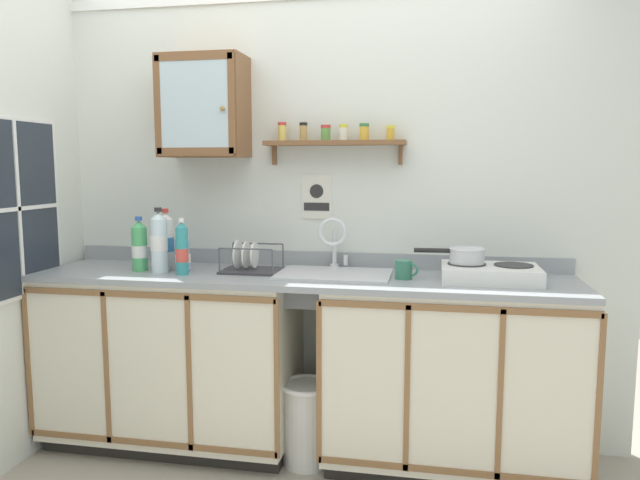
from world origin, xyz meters
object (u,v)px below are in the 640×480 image
object	(u,v)px
bottle_water_clear_1	(159,242)
wall_cabinet	(204,107)
hot_plate_stove	(490,273)
warning_sign	(317,197)
dish_rack	(250,264)
mug	(404,270)
bottle_detergent_teal_2	(182,250)
bottle_water_blue_4	(183,253)
bottle_soda_green_0	(140,247)
bottle_opaque_white_3	(166,241)
sink	(334,282)
saucepan	(466,255)
trash_bin	(307,421)

from	to	relation	value
bottle_water_clear_1	wall_cabinet	size ratio (longest dim) A/B	0.63
hot_plate_stove	warning_sign	xyz separation A→B (m)	(-0.89, 0.27, 0.34)
dish_rack	warning_sign	bearing A→B (deg)	38.07
mug	wall_cabinet	xyz separation A→B (m)	(-1.06, 0.16, 0.80)
bottle_detergent_teal_2	bottle_water_blue_4	bearing A→B (deg)	112.60
bottle_water_clear_1	mug	xyz separation A→B (m)	(1.23, 0.07, -0.11)
bottle_water_clear_1	bottle_water_blue_4	distance (m)	0.13
bottle_detergent_teal_2	warning_sign	distance (m)	0.76
bottle_soda_green_0	bottle_opaque_white_3	world-z (taller)	bottle_opaque_white_3
hot_plate_stove	bottle_water_blue_4	xyz separation A→B (m)	(-1.54, -0.01, 0.06)
bottle_water_clear_1	bottle_detergent_teal_2	distance (m)	0.14
sink	hot_plate_stove	size ratio (longest dim) A/B	1.25
bottle_opaque_white_3	dish_rack	size ratio (longest dim) A/B	1.07
saucepan	bottle_soda_green_0	size ratio (longest dim) A/B	1.19
dish_rack	wall_cabinet	distance (m)	0.86
bottle_opaque_white_3	bottle_detergent_teal_2	bearing A→B (deg)	-42.34
bottle_water_clear_1	warning_sign	bearing A→B (deg)	25.40
saucepan	bottle_water_blue_4	size ratio (longest dim) A/B	1.54
saucepan	trash_bin	world-z (taller)	saucepan
bottle_water_clear_1	warning_sign	world-z (taller)	warning_sign
warning_sign	trash_bin	bearing A→B (deg)	-86.54
wall_cabinet	bottle_opaque_white_3	bearing A→B (deg)	-146.21
sink	saucepan	xyz separation A→B (m)	(0.64, 0.00, 0.15)
bottle_soda_green_0	bottle_water_clear_1	distance (m)	0.14
bottle_soda_green_0	bottle_detergent_teal_2	distance (m)	0.27
bottle_water_clear_1	warning_sign	distance (m)	0.85
bottle_soda_green_0	warning_sign	distance (m)	0.96
saucepan	bottle_water_clear_1	xyz separation A→B (m)	(-1.52, -0.11, 0.04)
hot_plate_stove	warning_sign	size ratio (longest dim) A/B	1.89
saucepan	bottle_opaque_white_3	size ratio (longest dim) A/B	1.05
hot_plate_stove	bottle_water_blue_4	bearing A→B (deg)	-179.48
bottle_water_clear_1	trash_bin	size ratio (longest dim) A/B	0.80
saucepan	bottle_detergent_teal_2	bearing A→B (deg)	-174.18
bottle_opaque_white_3	wall_cabinet	world-z (taller)	wall_cabinet
sink	warning_sign	distance (m)	0.50
dish_rack	hot_plate_stove	bearing A→B (deg)	-1.32
bottle_opaque_white_3	trash_bin	xyz separation A→B (m)	(0.78, -0.11, -0.87)
dish_rack	saucepan	bearing A→B (deg)	-0.22
dish_rack	mug	size ratio (longest dim) A/B	2.60
bottle_detergent_teal_2	wall_cabinet	bearing A→B (deg)	83.24
bottle_water_blue_4	trash_bin	distance (m)	1.06
wall_cabinet	bottle_water_blue_4	bearing A→B (deg)	-115.66
wall_cabinet	sink	bearing A→B (deg)	-9.18
bottle_detergent_teal_2	dish_rack	distance (m)	0.35
bottle_opaque_white_3	bottle_water_blue_4	world-z (taller)	bottle_opaque_white_3
bottle_water_blue_4	trash_bin	world-z (taller)	bottle_water_blue_4
bottle_soda_green_0	warning_sign	world-z (taller)	warning_sign
warning_sign	trash_bin	size ratio (longest dim) A/B	0.57
sink	saucepan	bearing A→B (deg)	0.02
dish_rack	bottle_opaque_white_3	bearing A→B (deg)	-178.87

